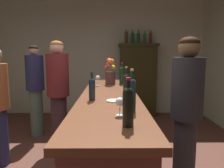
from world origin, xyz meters
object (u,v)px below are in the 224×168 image
object	(u,v)px
patron_in_grey	(35,87)
wine_glass_rear	(98,78)
display_bottle_center	(138,37)
display_bottle_right	(150,37)
wine_bottle_syrah	(128,104)
wine_glass_front	(120,103)
display_bottle_midright	(145,38)
cheese_plate	(114,101)
bartender	(186,110)
flower_arrangement	(110,72)
wine_bottle_pinot	(122,74)
bar_counter	(109,138)
display_bottle_midleft	(133,37)
display_bottle_left	(126,37)
wine_bottle_malbec	(126,84)
patron_by_cabinet	(58,90)
display_cabinet	(138,79)
wine_bottle_merlot	(132,93)
wine_glass_mid	(110,75)
wine_bottle_chardonnay	(92,88)

from	to	relation	value
patron_in_grey	wine_glass_rear	bearing A→B (deg)	5.14
display_bottle_center	display_bottle_right	size ratio (longest dim) A/B	1.01
wine_bottle_syrah	display_bottle_right	bearing A→B (deg)	77.72
wine_glass_front	display_bottle_midright	size ratio (longest dim) A/B	0.46
cheese_plate	display_bottle_midright	bearing A→B (deg)	75.97
wine_bottle_syrah	bartender	world-z (taller)	bartender
flower_arrangement	bartender	xyz separation A→B (m)	(0.75, -1.13, -0.28)
wine_bottle_pinot	bartender	xyz separation A→B (m)	(0.58, -1.14, -0.25)
wine_glass_rear	bartender	bearing A→B (deg)	-46.76
bar_counter	display_bottle_midleft	bearing A→B (deg)	78.92
wine_glass_front	display_bottle_midleft	xyz separation A→B (m)	(0.45, 3.53, 0.73)
wine_glass_rear	display_bottle_midleft	distance (m)	2.25
display_bottle_left	wine_bottle_malbec	bearing A→B (deg)	-94.08
wine_glass_front	display_bottle_midleft	distance (m)	3.64
patron_by_cabinet	patron_in_grey	world-z (taller)	patron_by_cabinet
display_bottle_center	bartender	distance (m)	3.15
display_cabinet	display_bottle_midleft	xyz separation A→B (m)	(-0.14, 0.00, 0.96)
wine_bottle_pinot	display_bottle_midleft	bearing A→B (deg)	79.52
wine_glass_rear	cheese_plate	bearing A→B (deg)	-78.48
display_cabinet	patron_in_grey	distance (m)	2.35
flower_arrangement	display_bottle_midleft	size ratio (longest dim) A/B	1.20
display_cabinet	wine_glass_rear	size ratio (longest dim) A/B	11.61
wine_bottle_malbec	patron_by_cabinet	world-z (taller)	patron_by_cabinet
display_bottle_left	display_bottle_midleft	bearing A→B (deg)	-0.00
cheese_plate	wine_bottle_merlot	bearing A→B (deg)	-71.40
wine_glass_front	wine_glass_rear	distance (m)	1.53
wine_bottle_merlot	bar_counter	bearing A→B (deg)	103.43
display_bottle_left	display_bottle_center	size ratio (longest dim) A/B	1.02
patron_in_grey	bartender	size ratio (longest dim) A/B	0.99
wine_glass_rear	wine_bottle_syrah	bearing A→B (deg)	-80.72
display_bottle_left	wine_bottle_syrah	bearing A→B (deg)	-93.96
wine_bottle_pinot	cheese_plate	xyz separation A→B (m)	(-0.14, -1.19, -0.14)
display_bottle_left	display_bottle_midleft	size ratio (longest dim) A/B	1.02
bar_counter	display_bottle_left	world-z (taller)	display_bottle_left
wine_bottle_syrah	wine_bottle_merlot	world-z (taller)	wine_bottle_merlot
wine_glass_front	display_bottle_center	world-z (taller)	display_bottle_center
wine_bottle_pinot	wine_glass_front	size ratio (longest dim) A/B	2.38
wine_glass_rear	patron_in_grey	distance (m)	1.40
wine_bottle_merlot	display_bottle_right	xyz separation A→B (m)	(0.77, 3.44, 0.68)
bar_counter	cheese_plate	world-z (taller)	cheese_plate
wine_glass_mid	bartender	world-z (taller)	bartender
flower_arrangement	patron_by_cabinet	distance (m)	0.86
wine_bottle_malbec	wine_bottle_syrah	distance (m)	0.97
wine_glass_mid	cheese_plate	xyz separation A→B (m)	(0.03, -1.53, -0.10)
display_cabinet	wine_glass_rear	xyz separation A→B (m)	(-0.83, -2.02, 0.24)
wine_bottle_malbec	wine_glass_mid	bearing A→B (deg)	97.53
wine_bottle_chardonnay	flower_arrangement	xyz separation A→B (m)	(0.18, 1.12, 0.06)
display_cabinet	wine_bottle_pinot	bearing A→B (deg)	-104.45
wine_glass_front	wine_bottle_syrah	bearing A→B (deg)	-80.26
display_bottle_left	patron_by_cabinet	size ratio (longest dim) A/B	0.20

